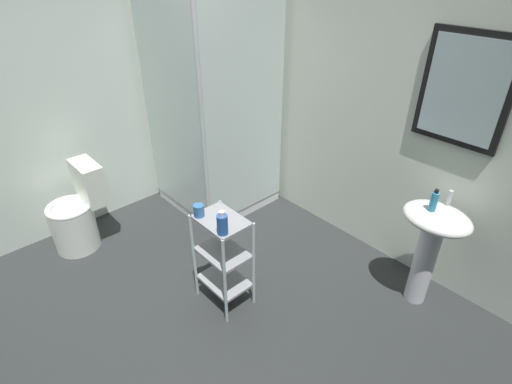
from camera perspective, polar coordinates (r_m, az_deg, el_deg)
The scene contains 11 objects.
ground_plane at distance 2.95m, azimuth -10.24°, elevation -20.25°, with size 4.20×4.20×0.02m, color #2C2F2F.
wall_back at distance 3.31m, azimuth 15.80°, elevation 12.33°, with size 4.20×0.14×2.50m.
wall_left at distance 3.74m, azimuth -28.37°, elevation 11.88°, with size 0.10×4.20×2.50m, color white.
shower_stall at distance 3.93m, azimuth -5.91°, elevation 3.87°, with size 0.92×0.92×2.00m.
pedestal_sink at distance 3.01m, azimuth 23.88°, elevation -6.01°, with size 0.46×0.37×0.81m.
sink_faucet at distance 2.96m, azimuth 26.06°, elevation -0.67°, with size 0.03×0.03×0.10m, color silver.
toilet at distance 3.77m, azimuth -24.25°, elevation -2.99°, with size 0.37×0.49×0.76m.
storage_cart at distance 2.85m, azimuth -4.76°, elevation -8.88°, with size 0.38×0.28×0.74m.
hand_soap_bottle at distance 2.83m, azimuth 24.21°, elevation -1.19°, with size 0.05×0.05×0.16m.
shampoo_bottle_blue at distance 2.50m, azimuth -4.86°, elevation -4.59°, with size 0.07×0.07×0.17m.
rinse_cup at distance 2.69m, azimuth -8.22°, elevation -2.65°, with size 0.07×0.07×0.09m, color #3870B2.
Camera 1 is at (1.64, -0.84, 2.29)m, focal length 27.83 mm.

